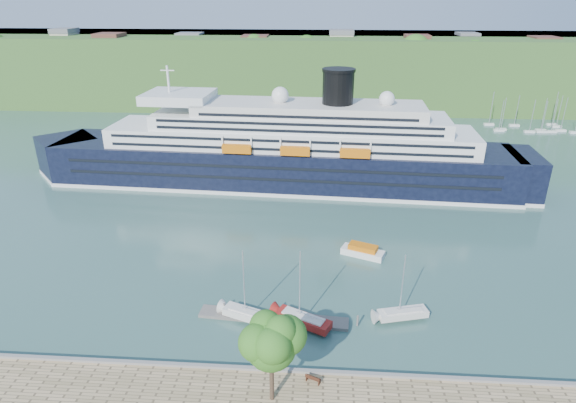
% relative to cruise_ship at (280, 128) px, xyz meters
% --- Properties ---
extents(ground, '(400.00, 400.00, 0.00)m').
position_rel_cruise_ship_xyz_m(ground, '(4.72, -57.01, -12.34)').
color(ground, '#2E524A').
rests_on(ground, ground).
extents(far_hillside, '(400.00, 50.00, 24.00)m').
position_rel_cruise_ship_xyz_m(far_hillside, '(4.72, 87.99, -0.34)').
color(far_hillside, '#3C6227').
rests_on(far_hillside, ground).
extents(quay_coping, '(220.00, 0.50, 0.30)m').
position_rel_cruise_ship_xyz_m(quay_coping, '(4.72, -57.21, -11.19)').
color(quay_coping, slate).
rests_on(quay_coping, promenade).
extents(cruise_ship, '(110.54, 21.62, 24.67)m').
position_rel_cruise_ship_xyz_m(cruise_ship, '(0.00, 0.00, 0.00)').
color(cruise_ship, black).
rests_on(cruise_ship, ground).
extents(park_bench, '(1.82, 1.31, 1.08)m').
position_rel_cruise_ship_xyz_m(park_bench, '(8.27, -58.56, -10.80)').
color(park_bench, '#4B2515').
rests_on(park_bench, promenade).
extents(promenade_tree, '(6.53, 6.53, 10.82)m').
position_rel_cruise_ship_xyz_m(promenade_tree, '(4.22, -61.06, -5.92)').
color(promenade_tree, '#29651A').
rests_on(promenade_tree, promenade).
extents(floating_pontoon, '(19.20, 3.86, 0.42)m').
position_rel_cruise_ship_xyz_m(floating_pontoon, '(2.97, -47.09, -12.12)').
color(floating_pontoon, gray).
rests_on(floating_pontoon, ground).
extents(sailboat_white_near, '(7.65, 4.55, 9.57)m').
position_rel_cruise_ship_xyz_m(sailboat_white_near, '(-0.06, -47.69, -7.55)').
color(sailboat_white_near, silver).
rests_on(sailboat_white_near, ground).
extents(sailboat_red, '(7.96, 5.35, 10.07)m').
position_rel_cruise_ship_xyz_m(sailboat_red, '(6.83, -48.35, -7.30)').
color(sailboat_red, maroon).
rests_on(sailboat_red, ground).
extents(sailboat_white_far, '(7.25, 3.63, 9.03)m').
position_rel_cruise_ship_xyz_m(sailboat_white_far, '(19.33, -46.03, -7.82)').
color(sailboat_white_far, silver).
rests_on(sailboat_white_far, ground).
extents(tender_launch, '(7.10, 4.64, 1.86)m').
position_rel_cruise_ship_xyz_m(tender_launch, '(15.48, -30.09, -11.41)').
color(tender_launch, '#D2670C').
rests_on(tender_launch, ground).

